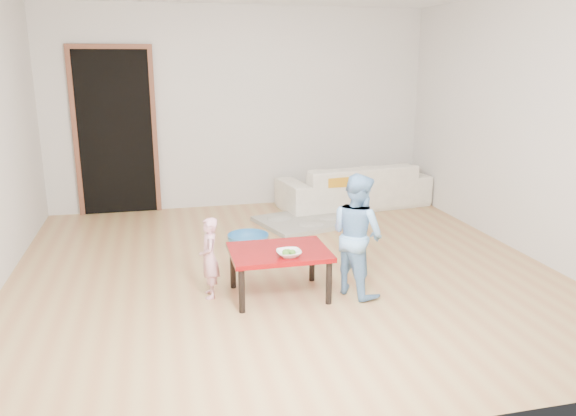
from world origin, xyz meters
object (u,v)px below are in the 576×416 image
object	(u,v)px
sofa	(354,185)
basin	(248,241)
bowl	(289,254)
child_pink	(209,258)
red_table	(279,273)
child_blue	(357,235)

from	to	relation	value
sofa	basin	world-z (taller)	sofa
basin	bowl	bearing A→B (deg)	-86.46
child_pink	basin	world-z (taller)	child_pink
bowl	basin	bearing A→B (deg)	93.54
basin	red_table	bearing A→B (deg)	-87.85
bowl	child_pink	world-z (taller)	child_pink
child_pink	bowl	bearing A→B (deg)	65.00
bowl	child_blue	world-z (taller)	child_blue
red_table	bowl	xyz separation A→B (m)	(0.04, -0.17, 0.23)
child_pink	sofa	bearing A→B (deg)	139.70
child_blue	basin	xyz separation A→B (m)	(-0.70, 1.40, -0.45)
sofa	red_table	world-z (taller)	sofa
red_table	child_pink	world-z (taller)	child_pink
bowl	basin	distance (m)	1.53
sofa	red_table	distance (m)	3.11
red_table	bowl	distance (m)	0.29
child_pink	red_table	bearing A→B (deg)	78.74
child_pink	basin	distance (m)	1.33
child_blue	basin	distance (m)	1.63
child_pink	child_blue	world-z (taller)	child_blue
red_table	bowl	size ratio (longest dim) A/B	4.11
sofa	red_table	bearing A→B (deg)	51.04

